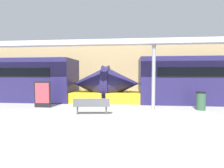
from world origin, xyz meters
TOP-DOWN VIEW (x-y plane):
  - ground_plane at (0.00, 0.00)m, footprint 60.00×60.00m
  - station_wall at (0.00, 9.30)m, footprint 56.00×0.20m
  - train_left at (7.01, 5.34)m, footprint 16.61×2.93m
  - bench_near at (-1.26, 1.02)m, footprint 1.80×0.64m
  - trash_bin at (4.49, 2.74)m, footprint 0.51×0.51m
  - poster_board at (-4.58, 2.58)m, footprint 0.98×0.07m
  - support_column_near at (1.90, 2.66)m, footprint 0.20×0.20m
  - canopy_beam at (1.90, 2.66)m, footprint 28.00×0.60m

SIDE VIEW (x-z plane):
  - ground_plane at x=0.00m, z-range 0.00..0.00m
  - bench_near at x=-1.26m, z-range 0.09..0.90m
  - trash_bin at x=4.49m, z-range 0.00..1.00m
  - poster_board at x=-4.58m, z-range 0.01..1.57m
  - train_left at x=7.01m, z-range -0.09..3.11m
  - support_column_near at x=1.90m, z-range 0.00..3.63m
  - station_wall at x=0.00m, z-range 0.00..5.00m
  - canopy_beam at x=1.90m, z-range 3.63..3.91m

